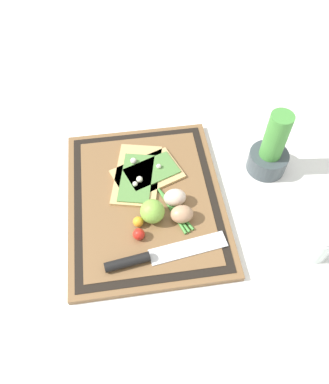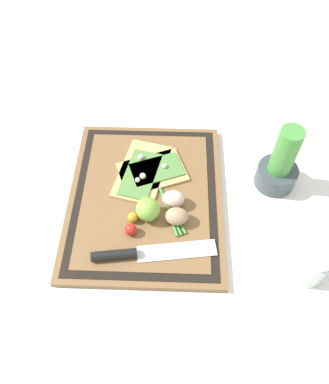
{
  "view_description": "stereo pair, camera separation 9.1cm",
  "coord_description": "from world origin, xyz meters",
  "px_view_note": "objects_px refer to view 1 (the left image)",
  "views": [
    {
      "loc": [
        0.51,
        -0.03,
        0.78
      ],
      "look_at": [
        0.0,
        0.05,
        0.04
      ],
      "focal_mm": 35.0,
      "sensor_mm": 36.0,
      "label": 1
    },
    {
      "loc": [
        0.52,
        0.06,
        0.78
      ],
      "look_at": [
        0.0,
        0.05,
        0.04
      ],
      "focal_mm": 35.0,
      "sensor_mm": 36.0,
      "label": 2
    }
  ],
  "objects_px": {
    "pizza_slice_near": "(137,175)",
    "egg_brown": "(182,214)",
    "egg_pink": "(175,198)",
    "sauce_jar": "(316,240)",
    "knife": "(146,258)",
    "pizza_slice_far": "(148,173)",
    "lime": "(152,211)",
    "cherry_tomato_red": "(139,234)",
    "cherry_tomato_yellow": "(138,222)",
    "herb_pot": "(271,152)"
  },
  "relations": [
    {
      "from": "knife",
      "to": "lime",
      "type": "xyz_separation_m",
      "value": [
        -0.1,
        0.03,
        0.02
      ]
    },
    {
      "from": "egg_pink",
      "to": "herb_pot",
      "type": "height_order",
      "value": "herb_pot"
    },
    {
      "from": "knife",
      "to": "cherry_tomato_yellow",
      "type": "height_order",
      "value": "cherry_tomato_yellow"
    },
    {
      "from": "pizza_slice_far",
      "to": "egg_brown",
      "type": "distance_m",
      "value": 0.16
    },
    {
      "from": "egg_pink",
      "to": "cherry_tomato_yellow",
      "type": "height_order",
      "value": "egg_pink"
    },
    {
      "from": "cherry_tomato_yellow",
      "to": "pizza_slice_near",
      "type": "bearing_deg",
      "value": 175.48
    },
    {
      "from": "egg_brown",
      "to": "herb_pot",
      "type": "relative_size",
      "value": 0.29
    },
    {
      "from": "pizza_slice_far",
      "to": "cherry_tomato_red",
      "type": "height_order",
      "value": "cherry_tomato_red"
    },
    {
      "from": "knife",
      "to": "lime",
      "type": "relative_size",
      "value": 4.87
    },
    {
      "from": "pizza_slice_near",
      "to": "pizza_slice_far",
      "type": "bearing_deg",
      "value": 92.14
    },
    {
      "from": "cherry_tomato_yellow",
      "to": "knife",
      "type": "bearing_deg",
      "value": 5.56
    },
    {
      "from": "herb_pot",
      "to": "lime",
      "type": "bearing_deg",
      "value": -68.75
    },
    {
      "from": "herb_pot",
      "to": "sauce_jar",
      "type": "bearing_deg",
      "value": 8.21
    },
    {
      "from": "pizza_slice_near",
      "to": "egg_brown",
      "type": "xyz_separation_m",
      "value": [
        0.14,
        0.09,
        0.02
      ]
    },
    {
      "from": "herb_pot",
      "to": "sauce_jar",
      "type": "height_order",
      "value": "herb_pot"
    },
    {
      "from": "pizza_slice_near",
      "to": "egg_brown",
      "type": "bearing_deg",
      "value": 32.87
    },
    {
      "from": "egg_brown",
      "to": "sauce_jar",
      "type": "distance_m",
      "value": 0.3
    },
    {
      "from": "pizza_slice_near",
      "to": "lime",
      "type": "height_order",
      "value": "lime"
    },
    {
      "from": "pizza_slice_near",
      "to": "sauce_jar",
      "type": "distance_m",
      "value": 0.45
    },
    {
      "from": "knife",
      "to": "cherry_tomato_yellow",
      "type": "xyz_separation_m",
      "value": [
        -0.09,
        -0.01,
        0.0
      ]
    },
    {
      "from": "pizza_slice_near",
      "to": "pizza_slice_far",
      "type": "height_order",
      "value": "same"
    },
    {
      "from": "cherry_tomato_red",
      "to": "cherry_tomato_yellow",
      "type": "bearing_deg",
      "value": 176.51
    },
    {
      "from": "pizza_slice_near",
      "to": "pizza_slice_far",
      "type": "relative_size",
      "value": 1.1
    },
    {
      "from": "egg_brown",
      "to": "cherry_tomato_yellow",
      "type": "bearing_deg",
      "value": -89.62
    },
    {
      "from": "sauce_jar",
      "to": "egg_brown",
      "type": "bearing_deg",
      "value": -110.68
    },
    {
      "from": "cherry_tomato_red",
      "to": "sauce_jar",
      "type": "distance_m",
      "value": 0.4
    },
    {
      "from": "knife",
      "to": "egg_pink",
      "type": "xyz_separation_m",
      "value": [
        -0.14,
        0.08,
        0.01
      ]
    },
    {
      "from": "knife",
      "to": "egg_pink",
      "type": "relative_size",
      "value": 5.17
    },
    {
      "from": "egg_brown",
      "to": "cherry_tomato_red",
      "type": "relative_size",
      "value": 1.96
    },
    {
      "from": "egg_pink",
      "to": "cherry_tomato_red",
      "type": "distance_m",
      "value": 0.13
    },
    {
      "from": "pizza_slice_near",
      "to": "sauce_jar",
      "type": "xyz_separation_m",
      "value": [
        0.25,
        0.38,
        0.01
      ]
    },
    {
      "from": "egg_pink",
      "to": "herb_pot",
      "type": "relative_size",
      "value": 0.29
    },
    {
      "from": "egg_pink",
      "to": "sauce_jar",
      "type": "distance_m",
      "value": 0.33
    },
    {
      "from": "pizza_slice_far",
      "to": "egg_brown",
      "type": "xyz_separation_m",
      "value": [
        0.14,
        0.06,
        0.02
      ]
    },
    {
      "from": "egg_pink",
      "to": "lime",
      "type": "xyz_separation_m",
      "value": [
        0.04,
        -0.06,
        0.01
      ]
    },
    {
      "from": "knife",
      "to": "egg_pink",
      "type": "height_order",
      "value": "egg_pink"
    },
    {
      "from": "pizza_slice_near",
      "to": "sauce_jar",
      "type": "height_order",
      "value": "sauce_jar"
    },
    {
      "from": "cherry_tomato_yellow",
      "to": "pizza_slice_far",
      "type": "bearing_deg",
      "value": 164.22
    },
    {
      "from": "herb_pot",
      "to": "pizza_slice_near",
      "type": "bearing_deg",
      "value": -90.92
    },
    {
      "from": "pizza_slice_near",
      "to": "knife",
      "type": "height_order",
      "value": "pizza_slice_near"
    },
    {
      "from": "knife",
      "to": "pizza_slice_far",
      "type": "bearing_deg",
      "value": 172.29
    },
    {
      "from": "knife",
      "to": "cherry_tomato_red",
      "type": "relative_size",
      "value": 10.13
    },
    {
      "from": "lime",
      "to": "cherry_tomato_red",
      "type": "distance_m",
      "value": 0.06
    },
    {
      "from": "lime",
      "to": "egg_brown",
      "type": "bearing_deg",
      "value": 79.38
    },
    {
      "from": "egg_brown",
      "to": "pizza_slice_far",
      "type": "bearing_deg",
      "value": -156.44
    },
    {
      "from": "egg_brown",
      "to": "cherry_tomato_yellow",
      "type": "height_order",
      "value": "egg_brown"
    },
    {
      "from": "sauce_jar",
      "to": "herb_pot",
      "type": "bearing_deg",
      "value": -171.79
    },
    {
      "from": "pizza_slice_near",
      "to": "pizza_slice_far",
      "type": "xyz_separation_m",
      "value": [
        -0.0,
        0.03,
        0.0
      ]
    },
    {
      "from": "lime",
      "to": "cherry_tomato_red",
      "type": "height_order",
      "value": "lime"
    },
    {
      "from": "pizza_slice_far",
      "to": "lime",
      "type": "distance_m",
      "value": 0.13
    }
  ]
}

